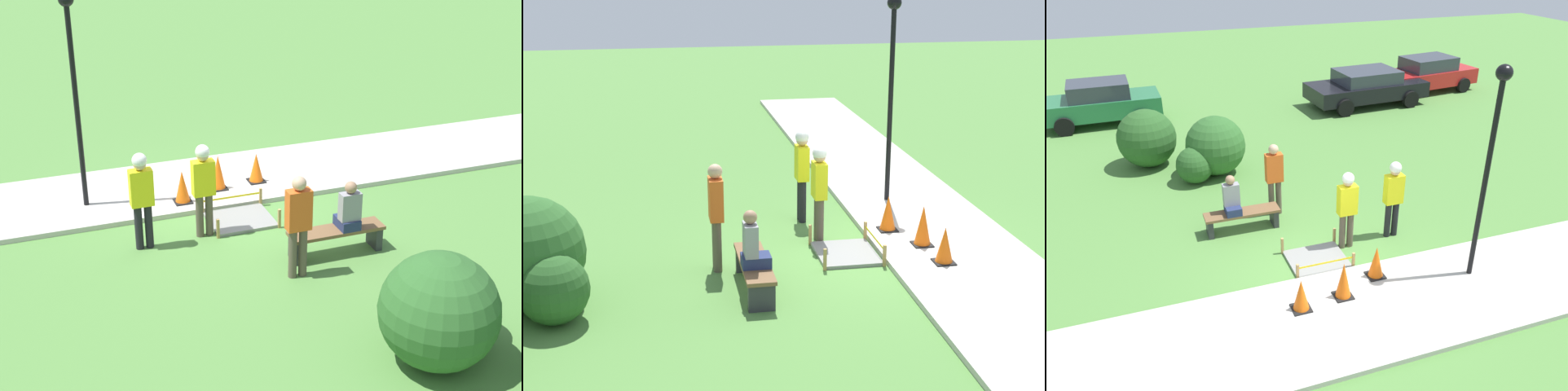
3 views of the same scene
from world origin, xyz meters
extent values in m
plane|color=#51843D|center=(0.00, 0.00, 0.00)|extent=(60.00, 60.00, 0.00)
cube|color=#BCB7AD|center=(0.00, -1.29, 0.05)|extent=(28.00, 2.58, 0.10)
cube|color=gray|center=(-0.05, 0.56, 0.03)|extent=(1.19, 1.01, 0.06)
cube|color=tan|center=(-0.64, 0.06, 0.19)|extent=(0.05, 0.05, 0.37)
cube|color=tan|center=(0.55, 0.06, 0.19)|extent=(0.05, 0.05, 0.37)
cube|color=tan|center=(-0.64, 1.07, 0.19)|extent=(0.05, 0.05, 0.37)
cube|color=tan|center=(0.55, 1.07, 0.19)|extent=(0.05, 0.05, 0.37)
cube|color=yellow|center=(-0.05, 0.06, 0.28)|extent=(1.19, 0.00, 0.04)
cube|color=black|center=(-0.89, -0.88, 0.11)|extent=(0.34, 0.34, 0.02)
cone|color=orange|center=(-0.89, -0.88, 0.42)|extent=(0.29, 0.29, 0.59)
cube|color=black|center=(-0.05, -0.80, 0.11)|extent=(0.34, 0.34, 0.02)
cone|color=orange|center=(-0.05, -0.80, 0.47)|extent=(0.29, 0.29, 0.70)
cube|color=black|center=(0.80, -0.43, 0.11)|extent=(0.34, 0.34, 0.02)
cone|color=orange|center=(0.80, -0.43, 0.44)|extent=(0.29, 0.29, 0.63)
cube|color=#2D2D33|center=(-1.96, 2.31, 0.21)|extent=(0.12, 0.40, 0.42)
cube|color=#2D2D33|center=(-0.46, 2.31, 0.21)|extent=(0.12, 0.40, 0.42)
cube|color=brown|center=(-1.21, 2.31, 0.45)|extent=(1.70, 0.44, 0.06)
cube|color=navy|center=(-1.41, 2.31, 0.57)|extent=(0.34, 0.44, 0.18)
cube|color=gray|center=(-1.41, 2.39, 0.91)|extent=(0.36, 0.20, 0.50)
sphere|color=#A37A5B|center=(-1.41, 2.39, 1.26)|extent=(0.21, 0.21, 0.21)
cylinder|color=brown|center=(0.65, 0.87, 0.41)|extent=(0.14, 0.14, 0.82)
cylinder|color=brown|center=(0.83, 0.87, 0.41)|extent=(0.14, 0.14, 0.82)
cube|color=yellow|center=(0.74, 0.87, 1.14)|extent=(0.40, 0.22, 0.65)
sphere|color=tan|center=(0.74, 0.87, 1.57)|extent=(0.22, 0.22, 0.22)
sphere|color=white|center=(0.74, 0.87, 1.63)|extent=(0.25, 0.25, 0.25)
cylinder|color=black|center=(1.78, 0.96, 0.42)|extent=(0.14, 0.14, 0.83)
cylinder|color=black|center=(1.96, 0.96, 0.42)|extent=(0.14, 0.14, 0.83)
cube|color=yellow|center=(1.87, 0.96, 1.16)|extent=(0.40, 0.22, 0.66)
sphere|color=tan|center=(1.87, 0.96, 1.60)|extent=(0.23, 0.23, 0.23)
sphere|color=white|center=(1.87, 0.96, 1.67)|extent=(0.26, 0.26, 0.26)
cylinder|color=brown|center=(-0.38, 2.80, 0.43)|extent=(0.14, 0.14, 0.87)
cylinder|color=brown|center=(-0.20, 2.80, 0.43)|extent=(0.14, 0.14, 0.87)
cube|color=#E55B1E|center=(-0.29, 2.80, 1.21)|extent=(0.40, 0.22, 0.69)
sphere|color=tan|center=(-0.29, 2.80, 1.68)|extent=(0.24, 0.24, 0.24)
cylinder|color=black|center=(2.59, -0.97, 2.03)|extent=(0.10, 0.10, 3.86)
sphere|color=#2D6028|center=(-1.16, 5.62, 0.83)|extent=(1.66, 1.66, 1.66)
sphere|color=#285623|center=(-1.83, 5.23, 0.50)|extent=(1.01, 1.01, 1.01)
camera|label=1|loc=(4.24, 13.35, 6.76)|focal=55.00mm
camera|label=2|loc=(-12.48, 3.83, 5.09)|focal=55.00mm
camera|label=3|loc=(-3.19, -7.64, 6.04)|focal=35.00mm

